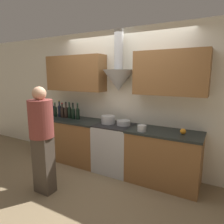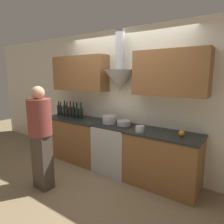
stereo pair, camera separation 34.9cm
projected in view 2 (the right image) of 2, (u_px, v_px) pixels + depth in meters
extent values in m
plane|color=#847051|center=(105.00, 177.00, 3.52)|extent=(12.00, 12.00, 0.00)
cube|color=silver|center=(125.00, 100.00, 3.81)|extent=(8.40, 0.06, 2.60)
cone|color=#B7BABC|center=(120.00, 80.00, 3.59)|extent=(0.57, 0.57, 0.38)
cylinder|color=#B7BABC|center=(120.00, 50.00, 3.49)|extent=(0.16, 0.16, 0.69)
cube|color=brown|center=(80.00, 73.00, 4.14)|extent=(1.32, 0.32, 0.70)
cube|color=brown|center=(170.00, 73.00, 3.06)|extent=(1.15, 0.32, 0.70)
cube|color=brown|center=(77.00, 139.00, 4.27)|extent=(1.32, 0.60, 0.85)
cube|color=black|center=(76.00, 119.00, 4.19)|extent=(1.34, 0.62, 0.03)
cube|color=brown|center=(162.00, 160.00, 3.19)|extent=(1.15, 0.60, 0.85)
cube|color=black|center=(163.00, 134.00, 3.11)|extent=(1.18, 0.62, 0.03)
cube|color=#B7BABC|center=(115.00, 148.00, 3.71)|extent=(0.67, 0.60, 0.86)
cube|color=black|center=(106.00, 155.00, 3.48)|extent=(0.47, 0.01, 0.39)
cube|color=black|center=(115.00, 125.00, 3.63)|extent=(0.67, 0.60, 0.02)
cube|color=#B7BABC|center=(123.00, 125.00, 3.85)|extent=(0.67, 0.06, 0.10)
cylinder|color=black|center=(59.00, 110.00, 4.52)|extent=(0.07, 0.07, 0.20)
sphere|color=black|center=(59.00, 106.00, 4.51)|extent=(0.07, 0.07, 0.07)
cylinder|color=black|center=(59.00, 103.00, 4.49)|extent=(0.03, 0.03, 0.09)
cylinder|color=gold|center=(58.00, 101.00, 4.48)|extent=(0.03, 0.03, 0.02)
cylinder|color=black|center=(61.00, 111.00, 4.46)|extent=(0.08, 0.08, 0.18)
sphere|color=black|center=(61.00, 107.00, 4.44)|extent=(0.07, 0.07, 0.07)
cylinder|color=black|center=(61.00, 105.00, 4.43)|extent=(0.03, 0.03, 0.08)
cylinder|color=#234C33|center=(60.00, 102.00, 4.42)|extent=(0.03, 0.03, 0.02)
cylinder|color=black|center=(65.00, 111.00, 4.41)|extent=(0.08, 0.08, 0.21)
sphere|color=black|center=(65.00, 106.00, 4.39)|extent=(0.08, 0.08, 0.08)
cylinder|color=black|center=(64.00, 103.00, 4.38)|extent=(0.03, 0.03, 0.11)
cylinder|color=gold|center=(64.00, 100.00, 4.37)|extent=(0.03, 0.03, 0.02)
cylinder|color=black|center=(67.00, 112.00, 4.34)|extent=(0.08, 0.08, 0.19)
sphere|color=black|center=(67.00, 108.00, 4.32)|extent=(0.08, 0.08, 0.08)
cylinder|color=black|center=(67.00, 105.00, 4.31)|extent=(0.03, 0.03, 0.08)
cylinder|color=maroon|center=(67.00, 103.00, 4.30)|extent=(0.03, 0.03, 0.02)
cylinder|color=black|center=(71.00, 112.00, 4.29)|extent=(0.08, 0.08, 0.19)
sphere|color=black|center=(70.00, 108.00, 4.27)|extent=(0.08, 0.08, 0.08)
cylinder|color=black|center=(70.00, 105.00, 4.26)|extent=(0.03, 0.03, 0.10)
cylinder|color=black|center=(70.00, 102.00, 4.25)|extent=(0.03, 0.03, 0.02)
cylinder|color=black|center=(74.00, 113.00, 4.23)|extent=(0.08, 0.08, 0.21)
sphere|color=black|center=(74.00, 108.00, 4.22)|extent=(0.07, 0.07, 0.07)
cylinder|color=black|center=(73.00, 105.00, 4.20)|extent=(0.03, 0.03, 0.10)
cylinder|color=#234C33|center=(73.00, 102.00, 4.19)|extent=(0.03, 0.03, 0.02)
cylinder|color=black|center=(77.00, 114.00, 4.17)|extent=(0.08, 0.08, 0.18)
sphere|color=black|center=(77.00, 109.00, 4.15)|extent=(0.08, 0.08, 0.08)
cylinder|color=black|center=(77.00, 106.00, 4.14)|extent=(0.03, 0.03, 0.11)
cylinder|color=black|center=(77.00, 103.00, 4.13)|extent=(0.03, 0.03, 0.02)
cylinder|color=black|center=(81.00, 114.00, 4.12)|extent=(0.07, 0.07, 0.20)
sphere|color=black|center=(81.00, 109.00, 4.11)|extent=(0.07, 0.07, 0.07)
cylinder|color=black|center=(81.00, 106.00, 4.09)|extent=(0.03, 0.03, 0.10)
cylinder|color=#234C33|center=(81.00, 103.00, 4.08)|extent=(0.03, 0.03, 0.02)
cylinder|color=#B7BABC|center=(109.00, 119.00, 3.72)|extent=(0.26, 0.26, 0.14)
cylinder|color=#B7BABC|center=(124.00, 123.00, 3.58)|extent=(0.24, 0.24, 0.08)
sphere|color=orange|center=(182.00, 133.00, 2.93)|extent=(0.09, 0.09, 0.09)
cylinder|color=#B7BABC|center=(140.00, 129.00, 3.14)|extent=(0.14, 0.14, 0.10)
cube|color=#473D33|center=(43.00, 162.00, 3.12)|extent=(0.30, 0.19, 0.87)
cylinder|color=brown|center=(40.00, 117.00, 2.99)|extent=(0.35, 0.35, 0.55)
sphere|color=tan|center=(38.00, 93.00, 2.92)|extent=(0.20, 0.20, 0.20)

